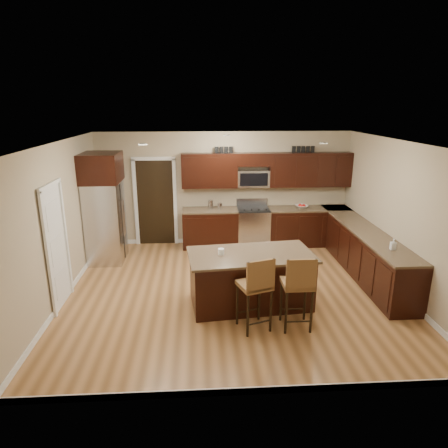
{
  "coord_description": "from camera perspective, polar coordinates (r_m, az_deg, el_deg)",
  "views": [
    {
      "loc": [
        -0.58,
        -6.67,
        3.32
      ],
      "look_at": [
        -0.15,
        0.4,
        1.17
      ],
      "focal_mm": 32.0,
      "sensor_mm": 36.0,
      "label": 1
    }
  ],
  "objects": [
    {
      "name": "floor",
      "position": [
        7.47,
        1.32,
        -9.52
      ],
      "size": [
        6.0,
        6.0,
        0.0
      ],
      "primitive_type": "plane",
      "color": "#A47141",
      "rests_on": "ground"
    },
    {
      "name": "ceiling",
      "position": [
        6.72,
        1.48,
        11.56
      ],
      "size": [
        6.0,
        6.0,
        0.0
      ],
      "primitive_type": "plane",
      "rotation": [
        3.14,
        0.0,
        0.0
      ],
      "color": "silver",
      "rests_on": "wall_back"
    },
    {
      "name": "wall_back",
      "position": [
        9.64,
        0.0,
        5.06
      ],
      "size": [
        6.0,
        0.0,
        6.0
      ],
      "primitive_type": "plane",
      "rotation": [
        1.57,
        0.0,
        0.0
      ],
      "color": "tan",
      "rests_on": "floor"
    },
    {
      "name": "wall_left",
      "position": [
        7.36,
        -22.56,
        0.01
      ],
      "size": [
        0.0,
        5.5,
        5.5
      ],
      "primitive_type": "plane",
      "rotation": [
        1.57,
        0.0,
        1.57
      ],
      "color": "tan",
      "rests_on": "floor"
    },
    {
      "name": "wall_right",
      "position": [
        7.82,
        23.86,
        0.8
      ],
      "size": [
        0.0,
        5.5,
        5.5
      ],
      "primitive_type": "plane",
      "rotation": [
        1.57,
        0.0,
        -1.57
      ],
      "color": "tan",
      "rests_on": "floor"
    },
    {
      "name": "base_cabinets",
      "position": [
        8.96,
        12.77,
        -2.19
      ],
      "size": [
        4.02,
        3.96,
        0.92
      ],
      "color": "black",
      "rests_on": "floor"
    },
    {
      "name": "upper_cabinets",
      "position": [
        9.51,
        6.41,
        7.8
      ],
      "size": [
        4.0,
        0.33,
        0.8
      ],
      "color": "black",
      "rests_on": "wall_back"
    },
    {
      "name": "range",
      "position": [
        9.64,
        4.15,
        -0.38
      ],
      "size": [
        0.76,
        0.64,
        1.11
      ],
      "color": "silver",
      "rests_on": "floor"
    },
    {
      "name": "microwave",
      "position": [
        9.51,
        4.17,
        6.52
      ],
      "size": [
        0.76,
        0.31,
        0.4
      ],
      "primitive_type": "cube",
      "color": "silver",
      "rests_on": "upper_cabinets"
    },
    {
      "name": "doorway",
      "position": [
        9.74,
        -9.74,
        3.01
      ],
      "size": [
        0.85,
        0.03,
        2.06
      ],
      "primitive_type": "cube",
      "color": "black",
      "rests_on": "floor"
    },
    {
      "name": "pantry_door",
      "position": [
        7.18,
        -22.85,
        -3.2
      ],
      "size": [
        0.03,
        0.8,
        2.04
      ],
      "primitive_type": "cube",
      "color": "white",
      "rests_on": "floor"
    },
    {
      "name": "letter_decor",
      "position": [
        9.43,
        5.63,
        10.53
      ],
      "size": [
        2.2,
        0.03,
        0.15
      ],
      "primitive_type": null,
      "color": "black",
      "rests_on": "upper_cabinets"
    },
    {
      "name": "island",
      "position": [
        6.87,
        3.8,
        -8.06
      ],
      "size": [
        2.18,
        1.3,
        0.92
      ],
      "rotation": [
        0.0,
        0.0,
        0.1
      ],
      "color": "black",
      "rests_on": "floor"
    },
    {
      "name": "stool_mid",
      "position": [
        5.98,
        4.65,
        -8.76
      ],
      "size": [
        0.56,
        0.56,
        1.19
      ],
      "rotation": [
        0.0,
        0.0,
        0.33
      ],
      "color": "brown",
      "rests_on": "floor"
    },
    {
      "name": "stool_right",
      "position": [
        6.09,
        10.58,
        -8.47
      ],
      "size": [
        0.45,
        0.45,
        1.2
      ],
      "rotation": [
        0.0,
        0.0,
        -0.0
      ],
      "color": "brown",
      "rests_on": "floor"
    },
    {
      "name": "refrigerator",
      "position": [
        8.86,
        -16.73,
        2.35
      ],
      "size": [
        0.79,
        0.93,
        2.35
      ],
      "color": "silver",
      "rests_on": "floor"
    },
    {
      "name": "floor_mat",
      "position": [
        8.8,
        5.91,
        -5.36
      ],
      "size": [
        0.93,
        0.68,
        0.01
      ],
      "primitive_type": "cube",
      "rotation": [
        0.0,
        0.0,
        0.12
      ],
      "color": "brown",
      "rests_on": "floor"
    },
    {
      "name": "fruit_bowl",
      "position": [
        9.73,
        11.02,
        2.48
      ],
      "size": [
        0.33,
        0.33,
        0.07
      ],
      "primitive_type": "imported",
      "rotation": [
        0.0,
        0.0,
        0.13
      ],
      "color": "silver",
      "rests_on": "base_cabinets"
    },
    {
      "name": "soap_bottle",
      "position": [
        7.4,
        23.02,
        -2.67
      ],
      "size": [
        0.09,
        0.09,
        0.19
      ],
      "primitive_type": "imported",
      "rotation": [
        0.0,
        0.0,
        -0.05
      ],
      "color": "#B2B2B2",
      "rests_on": "base_cabinets"
    },
    {
      "name": "canister_tall",
      "position": [
        9.41,
        -1.94,
        2.76
      ],
      "size": [
        0.12,
        0.12,
        0.22
      ],
      "primitive_type": "cylinder",
      "color": "silver",
      "rests_on": "base_cabinets"
    },
    {
      "name": "canister_short",
      "position": [
        9.42,
        -0.6,
        2.57
      ],
      "size": [
        0.11,
        0.11,
        0.15
      ],
      "primitive_type": "cylinder",
      "color": "silver",
      "rests_on": "base_cabinets"
    },
    {
      "name": "island_jar",
      "position": [
        6.62,
        -0.42,
        -3.95
      ],
      "size": [
        0.1,
        0.1,
        0.1
      ],
      "primitive_type": "cylinder",
      "color": "white",
      "rests_on": "island"
    }
  ]
}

